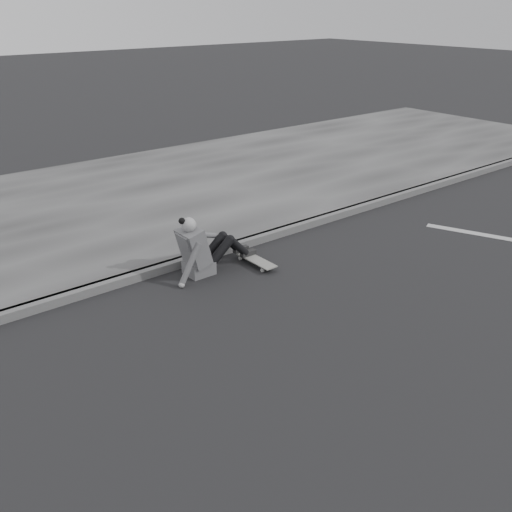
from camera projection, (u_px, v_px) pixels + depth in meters
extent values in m
plane|color=black|center=(353.00, 320.00, 6.81)|extent=(80.00, 80.00, 0.00)
cube|color=#515151|center=(227.00, 248.00, 8.62)|extent=(24.00, 0.16, 0.12)
cube|color=#3D3D3D|center=(133.00, 199.00, 10.78)|extent=(24.00, 6.00, 0.12)
cylinder|color=#A9A9A3|center=(262.00, 270.00, 8.00)|extent=(0.03, 0.05, 0.05)
cylinder|color=#A9A9A3|center=(271.00, 267.00, 8.09)|extent=(0.03, 0.05, 0.05)
cylinder|color=#A9A9A3|center=(240.00, 258.00, 8.38)|extent=(0.03, 0.05, 0.05)
cylinder|color=#A9A9A3|center=(248.00, 256.00, 8.46)|extent=(0.03, 0.05, 0.05)
cube|color=#2E2E30|center=(266.00, 267.00, 8.04)|extent=(0.16, 0.04, 0.03)
cube|color=#2E2E30|center=(244.00, 255.00, 8.41)|extent=(0.16, 0.04, 0.03)
cube|color=slate|center=(255.00, 259.00, 8.21)|extent=(0.20, 0.78, 0.02)
cube|color=#515254|center=(199.00, 268.00, 7.93)|extent=(0.36, 0.34, 0.18)
cube|color=#515254|center=(194.00, 246.00, 7.75)|extent=(0.37, 0.40, 0.57)
cube|color=#515254|center=(185.00, 241.00, 7.63)|extent=(0.14, 0.30, 0.20)
cylinder|color=#999999|center=(190.00, 231.00, 7.62)|extent=(0.09, 0.09, 0.08)
sphere|color=#999999|center=(189.00, 225.00, 7.58)|extent=(0.20, 0.20, 0.20)
sphere|color=black|center=(182.00, 221.00, 7.52)|extent=(0.09, 0.09, 0.09)
cylinder|color=black|center=(221.00, 251.00, 7.97)|extent=(0.43, 0.13, 0.39)
cylinder|color=black|center=(213.00, 247.00, 8.09)|extent=(0.43, 0.13, 0.39)
cylinder|color=black|center=(238.00, 246.00, 8.14)|extent=(0.35, 0.11, 0.36)
cylinder|color=black|center=(231.00, 242.00, 8.27)|extent=(0.35, 0.11, 0.36)
sphere|color=black|center=(230.00, 240.00, 8.00)|extent=(0.13, 0.13, 0.13)
sphere|color=black|center=(223.00, 236.00, 8.13)|extent=(0.13, 0.13, 0.13)
cube|color=black|center=(248.00, 253.00, 8.31)|extent=(0.24, 0.08, 0.07)
cube|color=black|center=(241.00, 249.00, 8.44)|extent=(0.24, 0.08, 0.07)
cylinder|color=#515254|center=(190.00, 265.00, 7.55)|extent=(0.38, 0.08, 0.58)
sphere|color=#999999|center=(182.00, 285.00, 7.56)|extent=(0.08, 0.08, 0.08)
cylinder|color=#515254|center=(202.00, 235.00, 7.98)|extent=(0.48, 0.08, 0.21)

